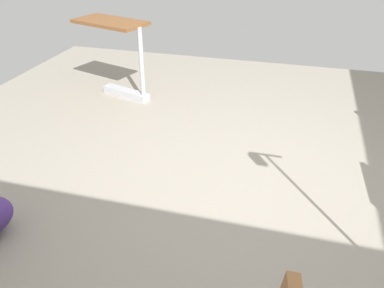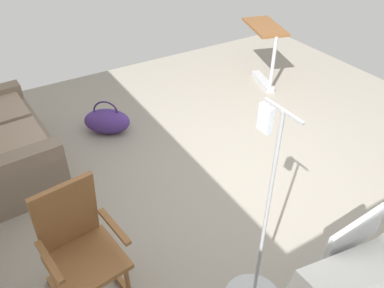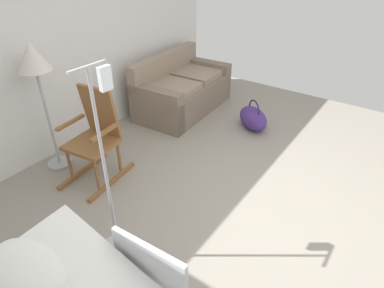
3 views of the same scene
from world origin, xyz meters
name	(u,v)px [view 1 (image 1 of 3)]	position (x,y,z in m)	size (l,w,h in m)	color
ground_plane	(245,203)	(0.00, 0.00, 0.00)	(6.50, 6.50, 0.00)	gray
overbed_table	(118,50)	(1.68, -1.61, 0.53)	(0.88, 0.62, 0.84)	#B2B5BA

